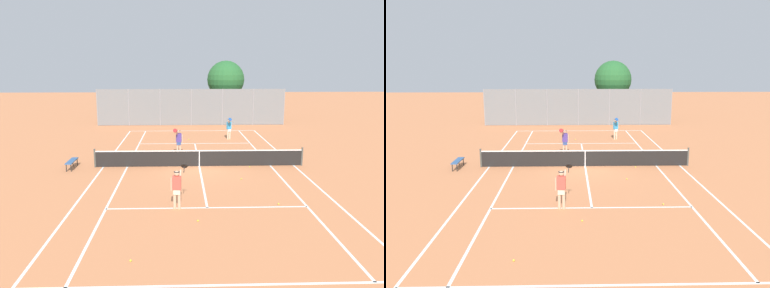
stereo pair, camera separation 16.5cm
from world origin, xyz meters
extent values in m
plane|color=#CC7A4C|center=(0.00, 0.00, 0.00)|extent=(120.00, 120.00, 0.00)
cube|color=white|center=(0.00, -11.90, 0.00)|extent=(11.00, 0.10, 0.01)
cube|color=white|center=(0.00, 11.90, 0.00)|extent=(11.00, 0.10, 0.01)
cube|color=white|center=(-5.50, 0.00, 0.00)|extent=(0.10, 23.80, 0.01)
cube|color=white|center=(5.50, 0.00, 0.00)|extent=(0.10, 23.80, 0.01)
cube|color=white|center=(-4.13, 0.00, 0.00)|extent=(0.10, 23.80, 0.01)
cube|color=white|center=(4.13, 0.00, 0.00)|extent=(0.10, 23.80, 0.01)
cube|color=white|center=(0.00, -6.40, 0.00)|extent=(8.26, 0.10, 0.01)
cube|color=white|center=(0.00, 6.40, 0.00)|extent=(8.26, 0.10, 0.01)
cube|color=white|center=(0.00, 0.00, 0.00)|extent=(0.10, 12.80, 0.01)
cylinder|color=#474C47|center=(-5.95, 0.00, 0.53)|extent=(0.10, 0.10, 1.07)
cylinder|color=#474C47|center=(5.95, 0.00, 0.53)|extent=(0.10, 0.10, 1.07)
cube|color=black|center=(0.00, 0.00, 0.46)|extent=(11.90, 0.02, 0.89)
cube|color=white|center=(0.00, 0.00, 0.92)|extent=(11.90, 0.03, 0.06)
cube|color=white|center=(0.00, 0.00, 0.44)|extent=(0.05, 0.03, 0.89)
cylinder|color=#D8A884|center=(-1.33, -6.45, 0.41)|extent=(0.13, 0.13, 0.82)
cylinder|color=#D8A884|center=(-1.15, -6.47, 0.41)|extent=(0.13, 0.13, 0.82)
cube|color=beige|center=(-1.24, -6.46, 0.74)|extent=(0.30, 0.21, 0.24)
cube|color=#D84C3F|center=(-1.24, -6.46, 1.10)|extent=(0.36, 0.23, 0.56)
sphere|color=#D8A884|center=(-1.24, -6.46, 1.49)|extent=(0.22, 0.22, 0.22)
cylinder|color=black|center=(-1.24, -6.46, 1.56)|extent=(0.23, 0.23, 0.02)
cylinder|color=#D8A884|center=(-1.46, -6.44, 1.04)|extent=(0.08, 0.08, 0.52)
cylinder|color=#D8A884|center=(-1.09, -6.33, 1.39)|extent=(0.12, 0.46, 0.35)
cylinder|color=black|center=(-0.94, -6.08, 1.55)|extent=(0.06, 0.25, 0.22)
cylinder|color=black|center=(-0.93, -5.96, 1.66)|extent=(0.30, 0.22, 0.23)
cylinder|color=#D8A884|center=(-1.10, 3.07, 0.41)|extent=(0.13, 0.13, 0.82)
cylinder|color=#D8A884|center=(-1.28, 3.06, 0.41)|extent=(0.13, 0.13, 0.82)
cube|color=#334C8C|center=(-1.19, 3.06, 0.74)|extent=(0.29, 0.20, 0.24)
cube|color=#4C388C|center=(-1.19, 3.06, 1.10)|extent=(0.35, 0.22, 0.56)
sphere|color=#D8A884|center=(-1.19, 3.06, 1.49)|extent=(0.22, 0.22, 0.22)
cylinder|color=black|center=(-1.19, 3.06, 1.56)|extent=(0.23, 0.23, 0.02)
cylinder|color=#D8A884|center=(-0.97, 3.08, 1.04)|extent=(0.08, 0.08, 0.52)
cylinder|color=#D8A884|center=(-1.30, 2.91, 1.39)|extent=(0.11, 0.46, 0.35)
cylinder|color=maroon|center=(-1.42, 2.65, 1.55)|extent=(0.05, 0.25, 0.22)
cylinder|color=maroon|center=(-1.41, 2.53, 1.66)|extent=(0.29, 0.22, 0.23)
cylinder|color=beige|center=(2.81, 7.99, 0.41)|extent=(0.13, 0.13, 0.82)
cylinder|color=beige|center=(2.65, 7.91, 0.41)|extent=(0.13, 0.13, 0.82)
cube|color=white|center=(2.73, 7.95, 0.74)|extent=(0.33, 0.29, 0.24)
cube|color=#3399D8|center=(2.73, 7.95, 1.10)|extent=(0.39, 0.33, 0.56)
sphere|color=beige|center=(2.73, 7.95, 1.49)|extent=(0.22, 0.22, 0.22)
cylinder|color=black|center=(2.73, 7.95, 1.56)|extent=(0.23, 0.23, 0.02)
cylinder|color=beige|center=(2.92, 8.05, 1.04)|extent=(0.08, 0.08, 0.52)
cylinder|color=beige|center=(2.68, 7.76, 1.39)|extent=(0.28, 0.44, 0.35)
cylinder|color=#1E4C99|center=(2.68, 7.47, 1.55)|extent=(0.14, 0.24, 0.22)
cylinder|color=#1E4C99|center=(2.73, 7.37, 1.66)|extent=(0.34, 0.30, 0.23)
sphere|color=#D1DB33|center=(-0.42, 7.84, 0.03)|extent=(0.07, 0.07, 0.07)
sphere|color=#D1DB33|center=(2.02, -2.59, 0.03)|extent=(0.07, 0.07, 0.07)
sphere|color=#D1DB33|center=(-2.59, -10.60, 0.03)|extent=(0.07, 0.07, 0.07)
sphere|color=#D1DB33|center=(3.01, -6.14, 0.03)|extent=(0.07, 0.07, 0.07)
sphere|color=#D1DB33|center=(2.86, -0.32, 0.03)|extent=(0.07, 0.07, 0.07)
sphere|color=#D1DB33|center=(-0.45, -7.76, 0.03)|extent=(0.07, 0.07, 0.07)
cube|color=#33598C|center=(-7.20, -0.23, 0.44)|extent=(0.36, 1.50, 0.05)
cylinder|color=#262626|center=(-7.07, 0.41, 0.21)|extent=(0.05, 0.05, 0.41)
cylinder|color=#262626|center=(-7.07, -0.86, 0.21)|extent=(0.05, 0.05, 0.41)
cylinder|color=#262626|center=(-7.33, 0.41, 0.21)|extent=(0.05, 0.05, 0.41)
cylinder|color=#262626|center=(-7.33, -0.86, 0.21)|extent=(0.05, 0.05, 0.41)
cylinder|color=gray|center=(-8.99, 15.07, 1.75)|extent=(0.08, 0.08, 3.50)
cylinder|color=gray|center=(-5.99, 15.07, 1.75)|extent=(0.08, 0.08, 3.50)
cylinder|color=gray|center=(-3.00, 15.07, 1.75)|extent=(0.08, 0.08, 3.50)
cylinder|color=gray|center=(0.00, 15.07, 1.75)|extent=(0.08, 0.08, 3.50)
cylinder|color=gray|center=(3.00, 15.07, 1.75)|extent=(0.08, 0.08, 3.50)
cylinder|color=gray|center=(5.99, 15.07, 1.75)|extent=(0.08, 0.08, 3.50)
cylinder|color=gray|center=(8.99, 15.07, 1.75)|extent=(0.08, 0.08, 3.50)
cube|color=slate|center=(0.00, 15.07, 1.75)|extent=(17.98, 0.02, 3.46)
cylinder|color=brown|center=(3.61, 17.87, 1.47)|extent=(0.22, 0.22, 2.94)
sphere|color=#26602D|center=(3.61, 17.87, 4.26)|extent=(3.79, 3.79, 3.79)
sphere|color=#26602D|center=(3.63, 17.51, 3.79)|extent=(2.38, 2.38, 2.38)
camera|label=1|loc=(-1.09, -20.79, 5.72)|focal=35.00mm
camera|label=2|loc=(-0.92, -20.79, 5.72)|focal=35.00mm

